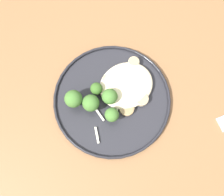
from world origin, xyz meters
TOP-DOWN VIEW (x-y plane):
  - ground at (0.00, 0.00)m, footprint 6.00×6.00m
  - wooden_dining_table at (0.00, 0.00)m, footprint 1.40×1.00m
  - dinner_plate at (-0.05, 0.01)m, footprint 0.29×0.29m
  - noodle_bed at (-0.10, -0.00)m, footprint 0.14×0.12m
  - seared_scallop_front_small at (-0.11, 0.05)m, footprint 0.03×0.03m
  - seared_scallop_rear_pale at (-0.10, -0.00)m, footprint 0.03×0.03m
  - seared_scallop_right_edge at (-0.15, -0.04)m, footprint 0.03×0.03m
  - seared_scallop_large_seared at (-0.07, -0.04)m, footprint 0.03×0.03m
  - seared_scallop_center_golden at (-0.07, 0.05)m, footprint 0.04×0.04m
  - seared_scallop_tilted_round at (-0.05, 0.00)m, footprint 0.02×0.02m
  - broccoli_floret_near_rim at (-0.05, 0.01)m, footprint 0.04×0.04m
  - broccoli_floret_center_pile at (0.00, 0.00)m, footprint 0.04×0.04m
  - broccoli_floret_front_edge at (-0.03, 0.05)m, footprint 0.03×0.03m
  - broccoli_floret_left_leaning at (-0.03, -0.03)m, footprint 0.03×0.03m
  - broccoli_floret_beside_noodles at (0.03, -0.03)m, footprint 0.04×0.04m
  - onion_sliver_curled_piece at (-0.01, 0.03)m, footprint 0.01×0.04m
  - onion_sliver_short_strip at (-0.05, 0.04)m, footprint 0.04×0.03m
  - onion_sliver_pale_crescent at (0.02, 0.07)m, footprint 0.02×0.04m

SIDE VIEW (x-z plane):
  - ground at x=0.00m, z-range 0.00..0.00m
  - wooden_dining_table at x=0.00m, z-range 0.29..1.03m
  - dinner_plate at x=-0.05m, z-range 0.74..0.76m
  - onion_sliver_curled_piece at x=-0.01m, z-range 0.75..0.76m
  - onion_sliver_short_strip at x=-0.05m, z-range 0.75..0.76m
  - onion_sliver_pale_crescent at x=0.02m, z-range 0.75..0.76m
  - seared_scallop_center_golden at x=-0.07m, z-range 0.75..0.77m
  - seared_scallop_tilted_round at x=-0.05m, z-range 0.75..0.77m
  - seared_scallop_rear_pale at x=-0.10m, z-range 0.75..0.77m
  - seared_scallop_large_seared at x=-0.07m, z-range 0.75..0.77m
  - seared_scallop_front_small at x=-0.11m, z-range 0.75..0.77m
  - seared_scallop_right_edge at x=-0.15m, z-range 0.75..0.77m
  - noodle_bed at x=-0.10m, z-range 0.75..0.78m
  - broccoli_floret_left_leaning at x=-0.03m, z-range 0.75..0.80m
  - broccoli_floret_front_edge at x=-0.03m, z-range 0.76..0.80m
  - broccoli_floret_center_pile at x=0.00m, z-range 0.75..0.81m
  - broccoli_floret_near_rim at x=-0.05m, z-range 0.76..0.81m
  - broccoli_floret_beside_noodles at x=0.03m, z-range 0.76..0.82m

